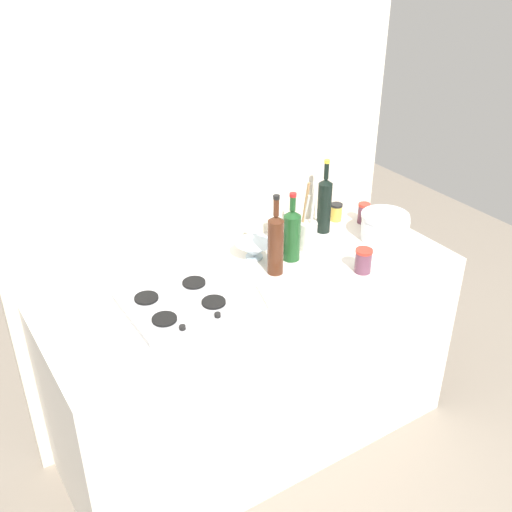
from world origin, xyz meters
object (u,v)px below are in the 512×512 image
wine_bottle_mid_left (276,243)px  condiment_jar_spare (336,212)px  condiment_jar_front (364,213)px  condiment_jar_rear (363,261)px  wine_bottle_mid_right (292,234)px  wine_bottle_leftmost (324,204)px  utensil_crock (308,234)px  mixing_bowl (254,249)px  stovetop_hob (180,303)px  plate_stack (385,227)px  cutting_board (292,292)px

wine_bottle_mid_left → condiment_jar_spare: bearing=25.4°
condiment_jar_front → condiment_jar_rear: size_ratio=0.96×
wine_bottle_mid_right → condiment_jar_rear: (0.20, -0.26, -0.07)m
wine_bottle_leftmost → condiment_jar_spare: bearing=24.9°
utensil_crock → condiment_jar_rear: size_ratio=3.07×
wine_bottle_leftmost → mixing_bowl: size_ratio=2.14×
stovetop_hob → wine_bottle_mid_left: (0.46, 0.01, 0.13)m
plate_stack → utensil_crock: bearing=163.0°
condiment_jar_rear → condiment_jar_spare: bearing=64.3°
stovetop_hob → utensil_crock: 0.71m
utensil_crock → mixing_bowl: bearing=165.3°
wine_bottle_mid_left → utensil_crock: 0.26m
condiment_jar_front → condiment_jar_spare: 0.13m
stovetop_hob → wine_bottle_mid_left: 0.48m
mixing_bowl → condiment_jar_front: bearing=0.8°
utensil_crock → condiment_jar_front: (0.40, 0.07, -0.03)m
wine_bottle_leftmost → wine_bottle_mid_right: (-0.29, -0.14, -0.02)m
condiment_jar_spare → cutting_board: 0.73m
mixing_bowl → condiment_jar_rear: 0.48m
mixing_bowl → utensil_crock: bearing=-14.7°
wine_bottle_leftmost → mixing_bowl: 0.44m
plate_stack → condiment_jar_front: bearing=80.5°
stovetop_hob → cutting_board: bearing=-21.3°
mixing_bowl → condiment_jar_spare: size_ratio=1.92×
condiment_jar_rear → cutting_board: bearing=177.2°
plate_stack → cutting_board: 0.67m
wine_bottle_leftmost → wine_bottle_mid_left: size_ratio=1.01×
wine_bottle_mid_left → cutting_board: bearing=-102.0°
stovetop_hob → condiment_jar_front: bearing=9.2°
mixing_bowl → cutting_board: 0.34m
stovetop_hob → cutting_board: size_ratio=1.68×
stovetop_hob → plate_stack: size_ratio=1.83×
utensil_crock → condiment_jar_spare: bearing=29.0°
condiment_jar_front → condiment_jar_spare: condiment_jar_front is taller
condiment_jar_front → condiment_jar_rear: (-0.32, -0.36, 0.00)m
wine_bottle_mid_left → cutting_board: wine_bottle_mid_left is taller
stovetop_hob → condiment_jar_spare: (1.00, 0.27, 0.03)m
condiment_jar_rear → stovetop_hob: bearing=166.9°
condiment_jar_spare → wine_bottle_leftmost: bearing=-155.1°
mixing_bowl → condiment_jar_front: 0.65m
plate_stack → condiment_jar_rear: bearing=-148.6°
plate_stack → condiment_jar_spare: 0.29m
condiment_jar_rear → condiment_jar_spare: (0.22, 0.45, -0.01)m
wine_bottle_mid_left → mixing_bowl: 0.19m
condiment_jar_front → wine_bottle_leftmost: bearing=171.7°
mixing_bowl → wine_bottle_leftmost: bearing=5.7°
condiment_jar_front → condiment_jar_rear: bearing=-131.2°
condiment_jar_rear → wine_bottle_mid_left: bearing=148.7°
condiment_jar_rear → cutting_board: condiment_jar_rear is taller
stovetop_hob → condiment_jar_rear: bearing=-13.1°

